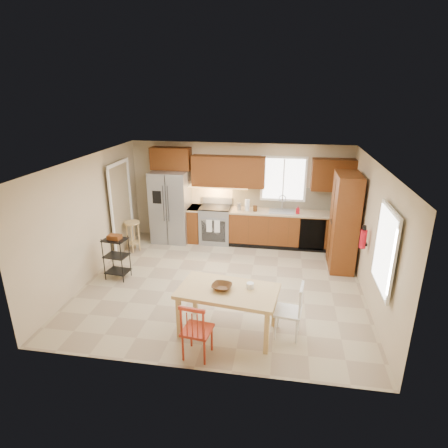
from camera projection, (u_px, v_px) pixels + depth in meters
floor at (223, 284)px, 7.60m from camera, size 5.50×5.50×0.00m
ceiling at (223, 161)px, 6.75m from camera, size 5.50×5.00×0.02m
wall_back at (239, 193)px, 9.50m from camera, size 5.50×0.02×2.50m
wall_front at (191, 292)px, 4.86m from camera, size 5.50×0.02×2.50m
wall_left at (89, 219)px, 7.59m from camera, size 0.02×5.00×2.50m
wall_right at (373, 235)px, 6.76m from camera, size 0.02×5.00×2.50m
refrigerator at (171, 207)px, 9.52m from camera, size 0.92×0.75×1.82m
range_stove at (216, 225)px, 9.56m from camera, size 0.76×0.63×0.92m
base_cabinet_narrow at (195, 224)px, 9.66m from camera, size 0.30×0.60×0.90m
base_cabinet_run at (288, 229)px, 9.29m from camera, size 2.92×0.60×0.90m
dishwasher at (312, 235)px, 8.94m from camera, size 0.60×0.02×0.78m
backsplash at (290, 198)px, 9.31m from camera, size 2.92×0.03×0.55m
upper_over_fridge at (171, 159)px, 9.30m from camera, size 1.00×0.35×0.55m
upper_left_block at (228, 171)px, 9.17m from camera, size 1.80×0.35×0.75m
upper_right_block at (333, 175)px, 8.79m from camera, size 1.00×0.35×0.75m
window_back at (284, 179)px, 9.17m from camera, size 1.12×0.04×1.12m
sink at (282, 213)px, 9.18m from camera, size 0.62×0.46×0.16m
undercab_glow at (216, 187)px, 9.33m from camera, size 1.60×0.30×0.01m
soap_bottle at (298, 210)px, 8.99m from camera, size 0.09×0.09×0.19m
paper_towel at (247, 205)px, 9.20m from camera, size 0.12×0.12×0.28m
canister_steel at (239, 207)px, 9.25m from camera, size 0.11×0.11×0.18m
canister_wood at (255, 208)px, 9.17m from camera, size 0.10×0.10×0.14m
pantry at (344, 222)px, 7.99m from camera, size 0.50×0.95×2.10m
fire_extinguisher at (363, 239)px, 6.97m from camera, size 0.12×0.12×0.36m
window_right at (385, 250)px, 5.63m from camera, size 0.04×1.02×1.32m
doorway at (121, 209)px, 8.86m from camera, size 0.04×0.95×2.10m
dining_table at (228, 311)px, 6.00m from camera, size 1.65×1.06×0.76m
chair_red at (197, 329)px, 5.42m from camera, size 0.48×0.48×0.91m
chair_white at (288, 310)px, 5.87m from camera, size 0.48×0.48×0.91m
table_bowl at (222, 289)px, 5.88m from camera, size 0.35×0.35×0.08m
table_jar at (250, 287)px, 5.89m from camera, size 0.13×0.13×0.13m
bar_stool at (133, 236)px, 9.05m from camera, size 0.43×0.43×0.74m
utility_cart at (117, 258)px, 7.70m from camera, size 0.50×0.41×0.91m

